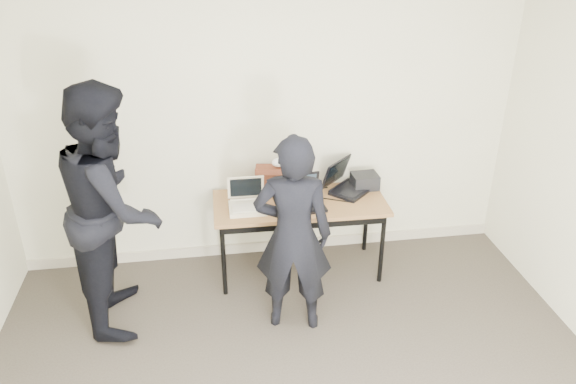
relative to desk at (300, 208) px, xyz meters
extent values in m
cube|color=beige|center=(-0.24, 0.43, 0.69)|extent=(4.50, 0.05, 2.70)
cube|color=brown|center=(0.00, 0.01, 0.04)|extent=(1.51, 0.67, 0.03)
cylinder|color=black|center=(-0.69, -0.24, -0.32)|extent=(0.04, 0.04, 0.68)
cylinder|color=black|center=(0.69, -0.26, -0.32)|extent=(0.04, 0.04, 0.68)
cylinder|color=black|center=(-0.69, 0.29, -0.32)|extent=(0.04, 0.04, 0.68)
cylinder|color=black|center=(0.69, 0.27, -0.32)|extent=(0.04, 0.04, 0.68)
cube|color=black|center=(0.00, -0.27, -0.02)|extent=(1.40, 0.04, 0.06)
cube|color=beige|center=(-0.46, -0.08, 0.08)|extent=(0.31, 0.26, 0.04)
cube|color=beige|center=(-0.46, -0.11, 0.10)|extent=(0.26, 0.14, 0.01)
cube|color=beige|center=(-0.46, 0.07, 0.20)|extent=(0.31, 0.05, 0.22)
cube|color=black|center=(-0.46, 0.06, 0.20)|extent=(0.27, 0.04, 0.18)
cube|color=beige|center=(-0.46, 0.05, 0.10)|extent=(0.28, 0.02, 0.02)
cube|color=black|center=(0.02, -0.11, 0.07)|extent=(0.37, 0.30, 0.02)
cube|color=black|center=(0.02, -0.14, 0.09)|extent=(0.30, 0.17, 0.01)
cube|color=black|center=(0.00, 0.05, 0.20)|extent=(0.35, 0.12, 0.24)
cube|color=#26333F|center=(0.00, 0.05, 0.20)|extent=(0.30, 0.09, 0.20)
cube|color=black|center=(0.00, 0.02, 0.08)|extent=(0.31, 0.05, 0.02)
cube|color=black|center=(0.49, 0.13, 0.07)|extent=(0.45, 0.45, 0.02)
cube|color=black|center=(0.52, 0.11, 0.09)|extent=(0.32, 0.32, 0.01)
cube|color=black|center=(0.37, 0.25, 0.21)|extent=(0.33, 0.33, 0.25)
cube|color=black|center=(0.38, 0.25, 0.21)|extent=(0.28, 0.27, 0.20)
cube|color=black|center=(0.40, 0.23, 0.08)|extent=(0.25, 0.25, 0.02)
cube|color=#622C1A|center=(-0.18, 0.23, 0.18)|extent=(0.38, 0.21, 0.24)
cube|color=#622C1A|center=(-0.19, 0.17, 0.28)|extent=(0.37, 0.13, 0.07)
cube|color=#622C1A|center=(-0.02, 0.21, 0.16)|extent=(0.03, 0.10, 0.02)
ellipsoid|color=white|center=(-0.15, 0.23, 0.34)|extent=(0.15, 0.12, 0.08)
cube|color=black|center=(0.63, 0.19, 0.13)|extent=(0.24, 0.21, 0.13)
cube|color=black|center=(-0.22, -0.17, 0.07)|extent=(0.08, 0.05, 0.03)
cube|color=black|center=(-0.42, 0.00, 0.06)|extent=(0.26, 0.22, 0.01)
cube|color=black|center=(0.17, 0.22, 0.06)|extent=(0.25, 0.03, 0.01)
cube|color=black|center=(0.30, -0.01, 0.06)|extent=(0.31, 0.15, 0.01)
cube|color=silver|center=(-0.22, -0.11, 0.06)|extent=(0.25, 0.14, 0.01)
imported|color=black|center=(-0.17, -0.69, 0.15)|extent=(0.65, 0.49, 1.62)
imported|color=black|center=(-1.51, -0.34, 0.32)|extent=(0.77, 0.97, 1.95)
cube|color=beige|center=(-0.24, 0.39, -0.61)|extent=(4.50, 0.03, 0.10)
camera|label=1|loc=(-0.75, -4.25, 2.35)|focal=35.00mm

